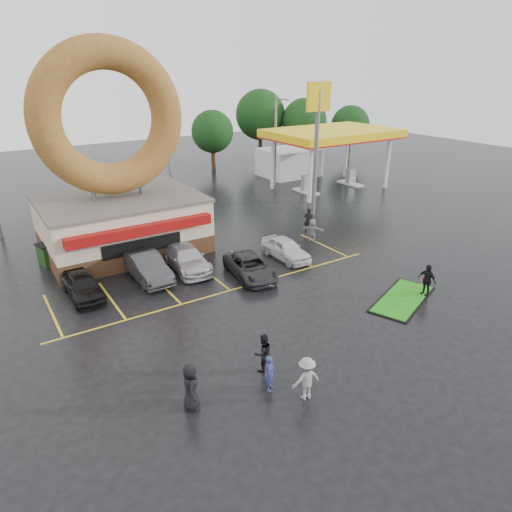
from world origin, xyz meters
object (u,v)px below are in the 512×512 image
donut_shop (117,185)px  streetlight_right (276,139)px  streetlight_mid (169,152)px  car_silver (186,258)px  car_black (83,286)px  gas_station (312,148)px  dumpster (55,253)px  person_cameraman (427,280)px  car_dgrey (146,266)px  putting_green (403,299)px  car_white (286,249)px  shell_sign (317,125)px  car_grey (250,267)px  person_blue (270,373)px

donut_shop → streetlight_right: donut_shop is taller
streetlight_mid → car_silver: size_ratio=1.84×
car_black → streetlight_right: bearing=31.8°
gas_station → dumpster: (-27.50, -7.98, -3.05)m
person_cameraman → dumpster: size_ratio=1.02×
car_dgrey → streetlight_mid: bearing=59.3°
donut_shop → dumpster: 5.90m
putting_green → car_black: bearing=146.4°
car_white → car_silver: bearing=161.7°
dumpster → shell_sign: bearing=-16.3°
car_silver → shell_sign: bearing=21.7°
donut_shop → streetlight_right: size_ratio=1.50×
streetlight_right → car_grey: 22.90m
car_dgrey → person_blue: (0.50, -12.27, -0.02)m
car_silver → streetlight_right: bearing=44.3°
car_silver → person_cameraman: size_ratio=2.65×
donut_shop → car_grey: size_ratio=2.99×
car_dgrey → putting_green: (10.74, -10.05, -0.74)m
car_dgrey → dumpster: bearing=124.8°
person_blue → putting_green: person_blue is taller
gas_station → car_grey: size_ratio=3.02×
donut_shop → car_black: bearing=-124.9°
car_dgrey → person_cameraman: person_cameraman is taller
car_grey → car_black: bearing=171.3°
gas_station → car_grey: gas_station is taller
person_blue → shell_sign: bearing=1.6°
shell_sign → car_black: (-20.14, -4.96, -6.69)m
car_white → putting_green: bearing=-76.4°
streetlight_right → car_black: bearing=-147.3°
car_grey → car_white: size_ratio=1.12×
donut_shop → car_grey: (4.92, -8.63, -3.84)m
gas_station → car_white: 21.51m
shell_sign → person_cameraman: size_ratio=5.75×
car_black → putting_green: (14.49, -9.64, -0.64)m
putting_green → car_dgrey: bearing=136.9°
dumpster → car_black: bearing=-100.1°
car_black → person_cameraman: (15.93, -9.93, 0.24)m
streetlight_right → car_dgrey: 24.52m
person_blue → dumpster: (-4.61, 17.78, -0.11)m
donut_shop → person_cameraman: 20.08m
car_black → car_dgrey: size_ratio=0.85×
donut_shop → putting_green: size_ratio=2.55×
car_black → donut_shop: bearing=54.1°
dumpster → person_cameraman: bearing=-57.8°
donut_shop → car_dgrey: size_ratio=2.85×
putting_green → donut_shop: bearing=123.6°
gas_station → shell_sign: 11.93m
shell_sign → dumpster: 21.60m
car_dgrey → person_blue: car_dgrey is taller
gas_station → person_cameraman: size_ratio=7.40×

